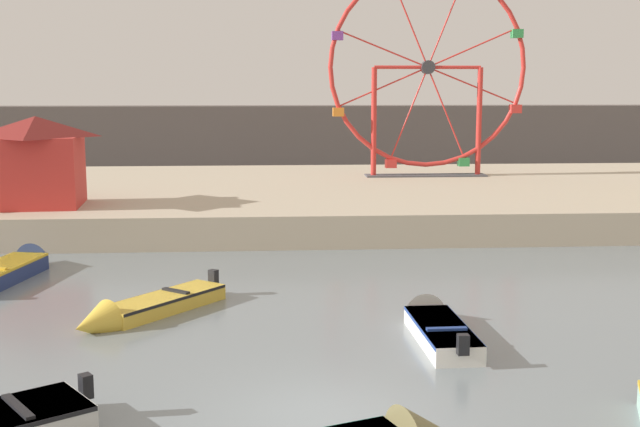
% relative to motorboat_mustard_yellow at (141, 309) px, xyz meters
% --- Properties ---
extents(ground_plane, '(240.00, 240.00, 0.00)m').
position_rel_motorboat_mustard_yellow_xyz_m(ground_plane, '(4.35, -6.78, -0.23)').
color(ground_plane, slate).
extents(quay_promenade, '(110.00, 19.33, 1.25)m').
position_rel_motorboat_mustard_yellow_xyz_m(quay_promenade, '(4.35, 18.18, 0.39)').
color(quay_promenade, '#B7A88E').
rests_on(quay_promenade, ground_plane).
extents(distant_town_skyline, '(140.00, 3.00, 4.40)m').
position_rel_motorboat_mustard_yellow_xyz_m(distant_town_skyline, '(4.35, 41.97, 1.97)').
color(distant_town_skyline, '#564C47').
rests_on(distant_town_skyline, ground_plane).
extents(motorboat_mustard_yellow, '(3.81, 4.40, 1.05)m').
position_rel_motorboat_mustard_yellow_xyz_m(motorboat_mustard_yellow, '(0.00, 0.00, 0.00)').
color(motorboat_mustard_yellow, gold).
rests_on(motorboat_mustard_yellow, ground_plane).
extents(motorboat_white_red_stripe, '(1.21, 4.62, 1.07)m').
position_rel_motorboat_mustard_yellow_xyz_m(motorboat_white_red_stripe, '(7.31, -1.90, 0.01)').
color(motorboat_white_red_stripe, silver).
rests_on(motorboat_white_red_stripe, ground_plane).
extents(motorboat_navy_blue, '(2.18, 5.47, 1.16)m').
position_rel_motorboat_mustard_yellow_xyz_m(motorboat_navy_blue, '(-4.69, 4.97, 0.06)').
color(motorboat_navy_blue, navy).
rests_on(motorboat_navy_blue, ground_plane).
extents(ferris_wheel_red_frame, '(10.26, 1.20, 10.74)m').
position_rel_motorboat_mustard_yellow_xyz_m(ferris_wheel_red_frame, '(11.66, 21.47, 6.41)').
color(ferris_wheel_red_frame, red).
rests_on(ferris_wheel_red_frame, quay_promenade).
extents(carnival_booth_red_striped, '(3.83, 3.76, 3.52)m').
position_rel_motorboat_mustard_yellow_xyz_m(carnival_booth_red_striped, '(-5.63, 11.89, 2.85)').
color(carnival_booth_red_striped, red).
rests_on(carnival_booth_red_striped, quay_promenade).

